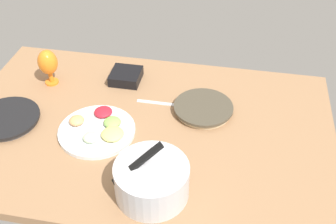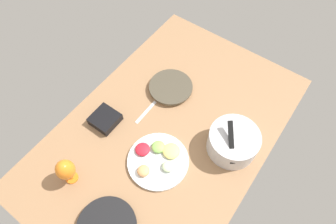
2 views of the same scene
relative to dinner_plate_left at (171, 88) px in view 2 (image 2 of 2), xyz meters
The scene contains 7 objects.
ground_plane 28.48cm from the dinner_plate_left, 31.68° to the left, with size 160.00×104.00×4.00cm, color #99704C.
dinner_plate_left is the anchor object (origin of this frame).
mixing_bowl 50.29cm from the dinner_plate_left, 75.55° to the left, with size 26.19×26.19×19.67cm.
fruit_platter 46.46cm from the dinner_plate_left, 27.46° to the left, with size 31.93×31.93×5.04cm.
hurricane_glass_orange 75.32cm from the dinner_plate_left, ahead, with size 9.21×9.21×17.91cm.
square_bowl_black 43.03cm from the dinner_plate_left, 22.87° to the right, with size 14.15×14.15×4.85cm.
fork_by_left_plate 21.69cm from the dinner_plate_left, ahead, with size 18.00×1.80×0.60cm, color silver.
Camera 2 is at (62.04, 45.33, 144.03)cm, focal length 31.47 mm.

